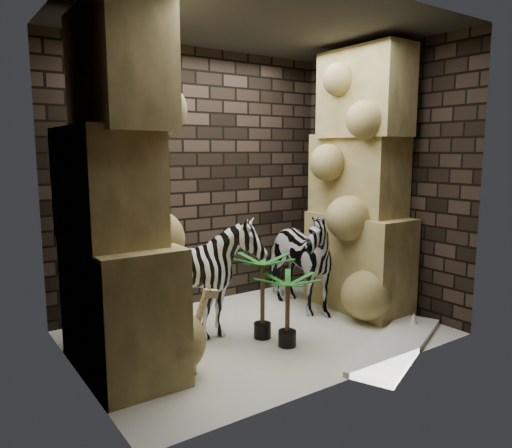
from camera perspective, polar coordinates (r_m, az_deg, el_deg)
floor at (r=5.05m, az=0.23°, el=-12.67°), size 3.50×3.50×0.00m
ceiling at (r=4.84m, az=0.25°, el=22.56°), size 3.50×3.50×0.00m
wall_back at (r=5.78m, az=-6.90°, el=5.26°), size 3.50×0.00×3.50m
wall_front at (r=3.76m, az=11.24°, el=3.37°), size 3.50×0.00×3.50m
wall_left at (r=3.98m, az=-20.90°, el=3.25°), size 0.00×3.00×3.00m
wall_right at (r=5.89m, az=14.39°, el=5.11°), size 0.00×3.00×3.00m
rock_pillar_left at (r=4.08m, az=-16.13°, el=3.59°), size 0.68×1.30×3.00m
rock_pillar_right at (r=5.65m, az=12.18°, el=5.05°), size 0.58×1.25×3.00m
zebra_right at (r=5.60m, az=4.52°, el=-3.12°), size 0.71×1.22×1.39m
zebra_left at (r=4.84m, az=-6.57°, el=-6.77°), size 1.20×1.38×1.11m
giraffe_toy at (r=4.08m, az=-8.79°, el=-12.34°), size 0.41×0.19×0.76m
palm_front at (r=4.79m, az=0.77°, el=-8.52°), size 0.36×0.36×0.84m
palm_back at (r=4.63m, az=3.72°, el=-10.11°), size 0.36×0.36×0.70m
surfboard at (r=4.88m, az=16.29°, el=-13.48°), size 1.72×1.06×0.05m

